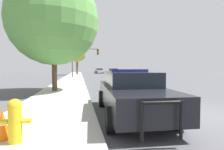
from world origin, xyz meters
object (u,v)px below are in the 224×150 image
Objects in this scene: car_background_oncoming at (113,72)px; traffic_cone at (2,124)px; traffic_light at (84,56)px; police_car at (131,92)px; fire_hydrant at (15,119)px; car_background_distant at (99,71)px; tree_sidewalk_far at (77,53)px; tree_sidewalk_near at (54,20)px.

car_background_oncoming reaches higher than traffic_cone.
car_background_oncoming is (5.45, 3.51, -2.67)m from traffic_light.
traffic_light is 24.29m from traffic_cone.
fire_hydrant is at bearing 36.81° from police_car.
car_background_distant is at bearing -85.16° from car_background_oncoming.
car_background_oncoming is (4.40, 25.71, -0.01)m from police_car.
tree_sidewalk_near is at bearing -92.23° from tree_sidewalk_far.
traffic_cone is at bearing -90.04° from tree_sidewalk_near.
fire_hydrant is 46.18m from car_background_distant.
police_car is 3.78m from traffic_cone.
tree_sidewalk_near is at bearing -97.95° from traffic_light.
car_background_distant is at bearing -91.91° from police_car.
fire_hydrant is 0.21× the size of car_background_oncoming.
traffic_light is 0.97× the size of car_background_distant.
traffic_light reaches higher than fire_hydrant.
car_background_distant is at bearing 81.60° from fire_hydrant.
car_background_distant is (4.79, 21.47, -2.68)m from traffic_light.
traffic_light is 7.06× the size of traffic_cone.
police_car is at bearing -86.19° from tree_sidewalk_far.
police_car reaches higher than car_background_oncoming.
police_car is at bearing -99.66° from car_background_distant.
police_car is 43.84m from car_background_distant.
car_background_distant is (6.75, 45.69, 0.17)m from fire_hydrant.
tree_sidewalk_near is (-7.72, -19.73, 3.86)m from car_background_oncoming.
traffic_cone is at bearing 145.46° from fire_hydrant.
car_background_oncoming is at bearing 75.05° from fire_hydrant.
traffic_cone is (-3.32, -1.79, -0.33)m from police_car.
car_background_oncoming is at bearing 32.76° from traffic_light.
police_car is 22.39m from traffic_light.
traffic_light is at bearing 84.59° from traffic_cone.
car_background_oncoming is at bearing -49.98° from tree_sidewalk_far.
tree_sidewalk_far is (0.76, 35.63, 4.31)m from fire_hydrant.
car_background_distant is at bearing 81.17° from traffic_cone.
fire_hydrant is at bearing 77.80° from car_background_oncoming.
car_background_distant is at bearing 59.24° from tree_sidewalk_far.
car_background_oncoming is (7.40, 27.72, 0.18)m from fire_hydrant.
traffic_light reaches higher than traffic_cone.
traffic_cone is (-7.72, -27.50, -0.32)m from car_background_oncoming.
police_car is 5.69× the size of fire_hydrant.
tree_sidewalk_far reaches higher than traffic_cone.
police_car reaches higher than car_background_distant.
tree_sidewalk_near reaches higher than car_background_distant.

